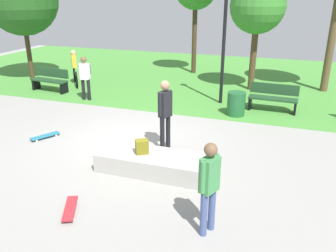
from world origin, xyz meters
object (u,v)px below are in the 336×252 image
Objects in this scene: backpack_on_ledge at (142,147)px; skater_performing_trick at (209,182)px; concrete_ledge at (154,163)px; lamp_post at (225,26)px; skateboard_by_ledge at (70,208)px; trash_bin at (236,104)px; pedestrian_with_backpack at (85,74)px; cyclist_on_bicycle at (75,70)px; park_bench_by_oak at (273,97)px; park_bench_near_lamppost at (50,79)px; tree_tall_oak at (258,7)px; skateboard_spare at (45,136)px; skater_watching at (165,109)px.

skater_performing_trick is (1.89, -1.67, 0.38)m from backpack_on_ledge.
concrete_ledge is 0.56× the size of lamp_post.
concrete_ledge is at bearing 64.46° from skateboard_by_ledge.
trash_bin is (2.09, 6.39, 0.32)m from skateboard_by_ledge.
pedestrian_with_backpack is 2.46m from cyclist_on_bicycle.
backpack_on_ledge is 5.89m from park_bench_by_oak.
concrete_ledge is 8.12m from park_bench_near_lamppost.
park_bench_near_lamppost is at bearing 175.95° from trash_bin.
concrete_ledge is at bearing -99.18° from tree_tall_oak.
backpack_on_ledge is 2.55m from skater_performing_trick.
skater_performing_trick is at bearing 5.68° from skateboard_by_ledge.
backpack_on_ledge is 0.40× the size of skateboard_spare.
lamp_post reaches higher than trash_bin.
park_bench_by_oak is 2.10× the size of trash_bin.
backpack_on_ledge is at bearing 71.28° from skateboard_by_ledge.
pedestrian_with_backpack is at bearing -172.30° from park_bench_by_oak.
lamp_post reaches higher than park_bench_by_oak.
skater_performing_trick is 6.18m from trash_bin.
backpack_on_ledge is at bearing -14.11° from skateboard_spare.
park_bench_near_lamppost is at bearing 149.06° from skater_watching.
park_bench_by_oak is (2.55, 5.31, -0.10)m from backpack_on_ledge.
skater_performing_trick is at bearing -95.44° from park_bench_by_oak.
pedestrian_with_backpack is at bearing -148.45° from tree_tall_oak.
pedestrian_with_backpack reaches higher than concrete_ledge.
backpack_on_ledge is 8.46m from cyclist_on_bicycle.
cyclist_on_bicycle is at bearing 72.42° from park_bench_near_lamppost.
backpack_on_ledge is at bearing -115.67° from park_bench_by_oak.
skater_watching is at bearing -30.94° from park_bench_near_lamppost.
cyclist_on_bicycle is at bearing 134.09° from skater_performing_trick.
pedestrian_with_backpack is at bearing -16.44° from park_bench_near_lamppost.
tree_tall_oak is at bearing 111.42° from park_bench_by_oak.
tree_tall_oak is 2.69× the size of pedestrian_with_backpack.
pedestrian_with_backpack is at bearing 118.61° from skateboard_by_ledge.
lamp_post is (0.72, 5.63, 2.14)m from backpack_on_ledge.
cyclist_on_bicycle is at bearing 114.60° from skateboard_spare.
park_bench_by_oak is at bearing 66.72° from concrete_ledge.
skater_performing_trick is 1.02× the size of park_bench_by_oak.
park_bench_near_lamppost is 0.36× the size of lamp_post.
skateboard_by_ledge is at bearing -102.63° from tree_tall_oak.
lamp_post is (6.84, 0.62, 2.24)m from park_bench_near_lamppost.
park_bench_near_lamppost is at bearing 128.32° from skateboard_by_ledge.
skater_performing_trick is 3.44m from skater_watching.
park_bench_by_oak is 0.37× the size of tree_tall_oak.
skater_performing_trick is at bearing 105.64° from backpack_on_ledge.
skater_watching reaches higher than park_bench_near_lamppost.
backpack_on_ledge is 3.42m from skateboard_spare.
skateboard_spare is at bearing -124.36° from tree_tall_oak.
skater_performing_trick is 5.80m from skateboard_spare.
skateboard_spare is at bearing 167.20° from concrete_ledge.
backpack_on_ledge reaches higher than concrete_ledge.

